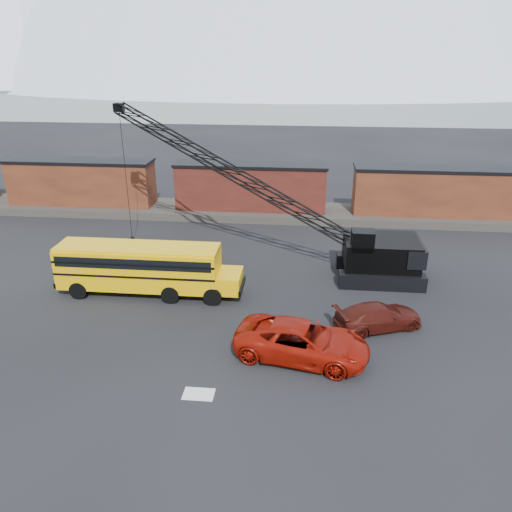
# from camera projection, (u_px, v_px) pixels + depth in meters

# --- Properties ---
(ground) EXTENTS (160.00, 160.00, 0.00)m
(ground) POSITION_uv_depth(u_px,v_px,m) (205.00, 345.00, 26.13)
(ground) COLOR black
(ground) RESTS_ON ground
(gravel_berm) EXTENTS (120.00, 5.00, 0.70)m
(gravel_berm) POSITION_uv_depth(u_px,v_px,m) (251.00, 212.00, 46.18)
(gravel_berm) COLOR #48423B
(gravel_berm) RESTS_ON ground
(boxcar_west_near) EXTENTS (13.70, 3.10, 4.17)m
(boxcar_west_near) POSITION_uv_depth(u_px,v_px,m) (81.00, 182.00, 46.73)
(boxcar_west_near) COLOR #451C13
(boxcar_west_near) RESTS_ON gravel_berm
(boxcar_mid) EXTENTS (13.70, 3.10, 4.17)m
(boxcar_mid) POSITION_uv_depth(u_px,v_px,m) (251.00, 186.00, 45.25)
(boxcar_mid) COLOR #571C18
(boxcar_mid) RESTS_ON gravel_berm
(boxcar_east_near) EXTENTS (13.70, 3.10, 4.17)m
(boxcar_east_near) POSITION_uv_depth(u_px,v_px,m) (432.00, 191.00, 43.76)
(boxcar_east_near) COLOR #451C13
(boxcar_east_near) RESTS_ON gravel_berm
(snow_patch) EXTENTS (1.40, 0.90, 0.02)m
(snow_patch) POSITION_uv_depth(u_px,v_px,m) (199.00, 394.00, 22.41)
(snow_patch) COLOR silver
(snow_patch) RESTS_ON ground
(school_bus) EXTENTS (11.65, 2.65, 3.19)m
(school_bus) POSITION_uv_depth(u_px,v_px,m) (145.00, 267.00, 30.98)
(school_bus) COLOR #E7AA04
(school_bus) RESTS_ON ground
(red_pickup) EXTENTS (7.14, 4.32, 1.85)m
(red_pickup) POSITION_uv_depth(u_px,v_px,m) (302.00, 341.00, 24.75)
(red_pickup) COLOR #971207
(red_pickup) RESTS_ON ground
(maroon_suv) EXTENTS (5.34, 3.68, 1.43)m
(maroon_suv) POSITION_uv_depth(u_px,v_px,m) (378.00, 316.00, 27.46)
(maroon_suv) COLOR #43110C
(maroon_suv) RESTS_ON ground
(crawler_crane) EXTENTS (21.80, 6.88, 10.96)m
(crawler_crane) POSITION_uv_depth(u_px,v_px,m) (239.00, 176.00, 34.23)
(crawler_crane) COLOR black
(crawler_crane) RESTS_ON ground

